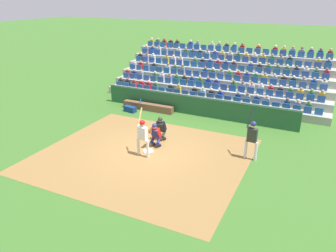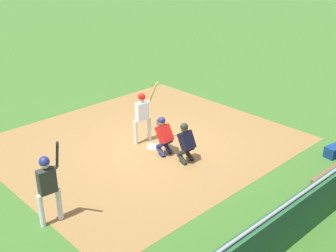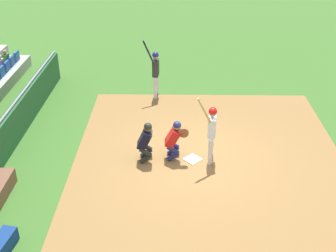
{
  "view_description": "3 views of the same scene",
  "coord_description": "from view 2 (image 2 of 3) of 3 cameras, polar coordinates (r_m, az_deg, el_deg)",
  "views": [
    {
      "loc": [
        -7.01,
        11.87,
        6.79
      ],
      "look_at": [
        -0.47,
        -1.13,
        0.96
      ],
      "focal_mm": 34.71,
      "sensor_mm": 36.0,
      "label": 1
    },
    {
      "loc": [
        -8.16,
        -9.47,
        6.37
      ],
      "look_at": [
        -0.36,
        -1.06,
        1.22
      ],
      "focal_mm": 45.42,
      "sensor_mm": 36.0,
      "label": 2
    },
    {
      "loc": [
        10.92,
        -0.39,
        7.28
      ],
      "look_at": [
        -0.24,
        -0.75,
        1.01
      ],
      "focal_mm": 46.3,
      "sensor_mm": 36.0,
      "label": 3
    }
  ],
  "objects": [
    {
      "name": "dugout_wall",
      "position": [
        10.69,
        18.86,
        -10.05
      ],
      "size": [
        12.24,
        0.24,
        1.22
      ],
      "color": "#215430",
      "rests_on": "ground_plane"
    },
    {
      "name": "home_plate_umpire",
      "position": [
        12.84,
        2.39,
        -2.04
      ],
      "size": [
        0.47,
        0.47,
        1.29
      ],
      "color": "black",
      "rests_on": "ground_plane"
    },
    {
      "name": "infield_dirt_patch",
      "position": [
        14.37,
        -3.18,
        -2.15
      ],
      "size": [
        9.34,
        8.3,
        0.01
      ],
      "primitive_type": "cube",
      "rotation": [
        0.0,
        0.0,
        0.02
      ],
      "color": "olive",
      "rests_on": "ground_plane"
    },
    {
      "name": "ground_plane",
      "position": [
        14.03,
        -1.87,
        -2.83
      ],
      "size": [
        160.0,
        160.0,
        0.0
      ],
      "primitive_type": "plane",
      "color": "#386725"
    },
    {
      "name": "home_plate_marker",
      "position": [
        14.02,
        -1.87,
        -2.77
      ],
      "size": [
        0.62,
        0.62,
        0.02
      ],
      "primitive_type": "cube",
      "rotation": [
        0.0,
        0.0,
        0.79
      ],
      "color": "white",
      "rests_on": "infield_dirt_patch"
    },
    {
      "name": "catcher_crouching",
      "position": [
        13.3,
        -0.6,
        -1.01
      ],
      "size": [
        0.47,
        0.71,
        1.27
      ],
      "color": "navy",
      "rests_on": "ground_plane"
    },
    {
      "name": "equipment_duffel_bag",
      "position": [
        14.43,
        21.64,
        -3.08
      ],
      "size": [
        0.85,
        0.48,
        0.35
      ],
      "primitive_type": "cube",
      "rotation": [
        0.0,
        0.0,
        -0.16
      ],
      "color": "navy",
      "rests_on": "ground_plane"
    },
    {
      "name": "on_deck_batter",
      "position": [
        10.33,
        -15.86,
        -7.31
      ],
      "size": [
        0.6,
        0.6,
        2.29
      ],
      "color": "silver",
      "rests_on": "ground_plane"
    },
    {
      "name": "batter_at_plate",
      "position": [
        13.92,
        -3.44,
        1.84
      ],
      "size": [
        0.67,
        0.61,
        2.17
      ],
      "color": "silver",
      "rests_on": "ground_plane"
    }
  ]
}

